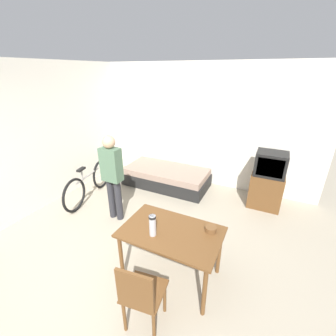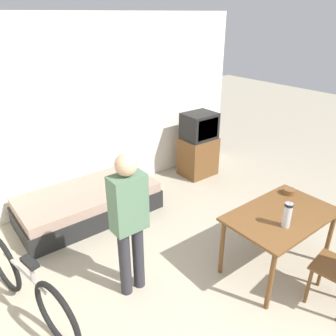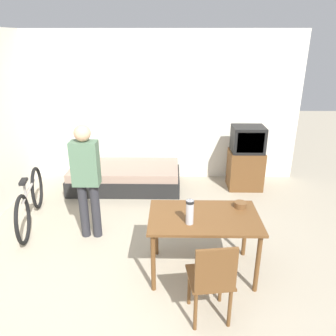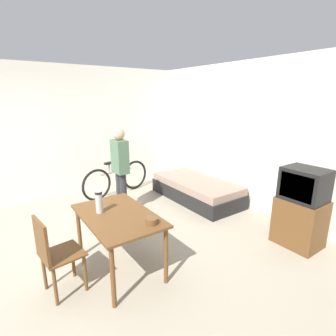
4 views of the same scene
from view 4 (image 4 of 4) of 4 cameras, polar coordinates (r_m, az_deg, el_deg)
ground_plane at (r=4.02m, az=-26.00°, el=-17.45°), size 20.00×20.00×0.00m
wall_back at (r=5.31m, az=14.44°, el=7.00°), size 5.45×0.06×2.70m
wall_left at (r=6.12m, az=-14.19°, el=8.05°), size 0.06×4.62×2.70m
daybed at (r=5.49m, az=6.16°, el=-4.67°), size 1.96×0.93×0.42m
tv at (r=4.16m, az=27.00°, el=-7.94°), size 0.60×0.48×1.14m
dining_table at (r=3.23m, az=-10.84°, el=-11.30°), size 1.21×0.76×0.73m
wooden_chair at (r=3.10m, az=-23.67°, el=-16.44°), size 0.45×0.45×0.90m
bicycle at (r=5.78m, az=-11.06°, el=-2.40°), size 0.38×1.64×0.76m
person_standing at (r=4.67m, az=-10.36°, el=0.53°), size 0.34×0.21×1.56m
thermos_flask at (r=3.23m, az=-14.80°, el=-6.98°), size 0.09×0.09×0.27m
mate_bowl at (r=2.92m, az=-3.62°, el=-11.42°), size 0.14×0.14×0.07m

